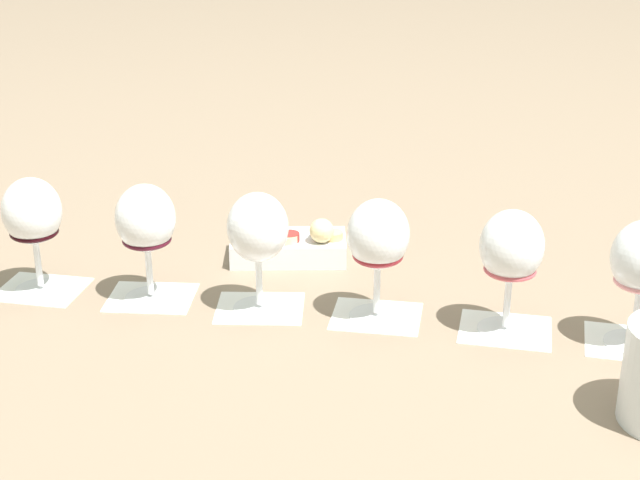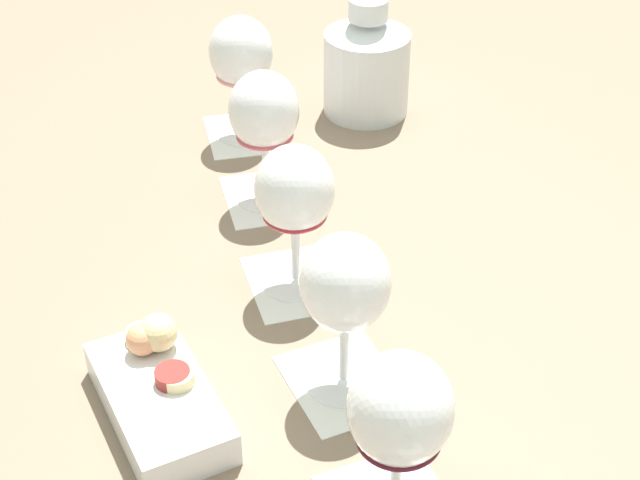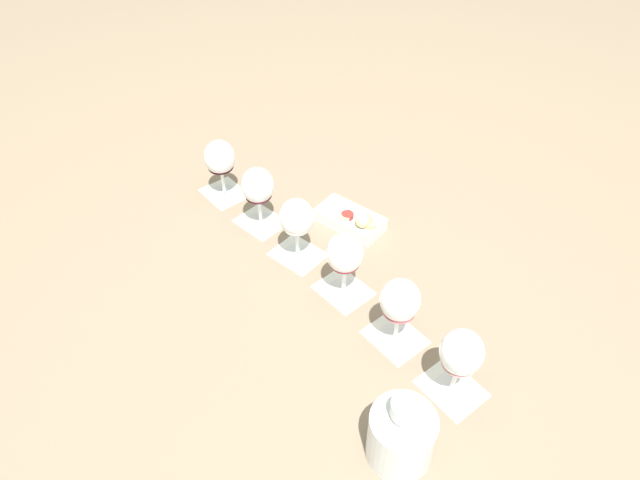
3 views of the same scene
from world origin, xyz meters
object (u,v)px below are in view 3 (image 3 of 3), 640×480
wine_glass_1 (400,303)px  wine_glass_5 (220,160)px  ceramic_vase (402,433)px  wine_glass_4 (258,188)px  wine_glass_0 (461,355)px  snack_dish (352,219)px  wine_glass_2 (345,256)px  wine_glass_3 (297,220)px

wine_glass_1 → wine_glass_5: size_ratio=1.00×
wine_glass_5 → ceramic_vase: bearing=-141.8°
ceramic_vase → wine_glass_4: bearing=35.0°
wine_glass_0 → snack_dish: size_ratio=0.85×
wine_glass_1 → wine_glass_2: bearing=48.3°
wine_glass_3 → snack_dish: (0.12, -0.11, -0.09)m
wine_glass_2 → ceramic_vase: bearing=-157.6°
wine_glass_1 → wine_glass_4: same height
wine_glass_4 → wine_glass_2: bearing=-129.0°
wine_glass_0 → wine_glass_3: bearing=49.7°
wine_glass_3 → wine_glass_4: (0.10, 0.12, 0.00)m
wine_glass_1 → ceramic_vase: (-0.25, -0.02, -0.04)m
wine_glass_4 → wine_glass_0: bearing=-130.4°
wine_glass_5 → snack_dish: 0.37m
wine_glass_2 → snack_dish: bearing=2.8°
wine_glass_1 → snack_dish: bearing=22.3°
wine_glass_2 → wine_glass_4: (0.19, 0.24, 0.00)m
wine_glass_1 → snack_dish: (0.33, 0.13, -0.09)m
wine_glass_1 → wine_glass_0: bearing=-131.7°
wine_glass_0 → wine_glass_2: same height
wine_glass_2 → wine_glass_3: 0.16m
wine_glass_5 → wine_glass_0: bearing=-129.9°
wine_glass_2 → snack_dish: 0.23m
wine_glass_3 → wine_glass_2: bearing=-127.4°
wine_glass_0 → wine_glass_3: 0.48m
wine_glass_0 → wine_glass_5: same height
wine_glass_1 → wine_glass_5: 0.63m
wine_glass_2 → wine_glass_4: size_ratio=1.00×
wine_glass_5 → snack_dish: bearing=-101.8°
wine_glass_3 → ceramic_vase: size_ratio=1.01×
wine_glass_0 → wine_glass_2: bearing=48.3°
wine_glass_3 → wine_glass_4: size_ratio=1.00×
wine_glass_2 → wine_glass_5: 0.47m
wine_glass_2 → wine_glass_5: same height
ceramic_vase → wine_glass_5: bearing=38.2°
ceramic_vase → wine_glass_0: bearing=-32.0°
wine_glass_1 → wine_glass_2: size_ratio=1.00×
ceramic_vase → wine_glass_2: bearing=22.4°
wine_glass_4 → ceramic_vase: wine_glass_4 is taller
wine_glass_2 → wine_glass_4: bearing=51.0°
snack_dish → ceramic_vase: bearing=-164.6°
wine_glass_3 → wine_glass_5: same height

